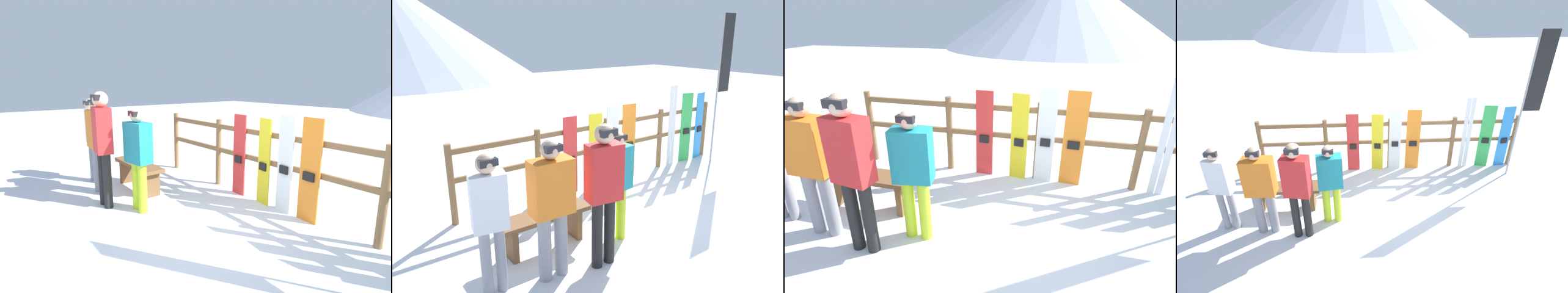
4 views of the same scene
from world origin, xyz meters
TOP-DOWN VIEW (x-y plane):
  - ground_plane at (0.00, 0.00)m, footprint 40.00×40.00m
  - fence at (0.00, 1.69)m, footprint 5.82×0.10m
  - bench at (-2.09, 0.36)m, footprint 1.27×0.36m
  - person_white at (-2.99, -0.13)m, footprint 0.40×0.27m
  - person_red at (-1.70, -0.40)m, footprint 0.45×0.29m
  - person_orange at (-2.32, -0.25)m, footprint 0.49×0.28m
  - person_teal at (-1.22, -0.05)m, footprint 0.45×0.29m
  - snowboard_red at (-0.83, 1.63)m, footprint 0.27×0.06m
  - snowboard_yellow at (-0.29, 1.63)m, footprint 0.26×0.09m
  - snowboard_white at (0.11, 1.63)m, footprint 0.27×0.07m
  - snowboard_orange at (0.51, 1.63)m, footprint 0.31×0.07m
  - ski_pair_white at (1.72, 1.64)m, footprint 0.19×0.02m
  - snowboard_green at (2.17, 1.63)m, footprint 0.28×0.09m
  - snowboard_blue at (2.61, 1.63)m, footprint 0.26×0.08m
  - rental_flag at (2.75, 1.26)m, footprint 0.40×0.04m

SIDE VIEW (x-z plane):
  - ground_plane at x=0.00m, z-range 0.00..0.00m
  - bench at x=-2.09m, z-range 0.11..0.60m
  - snowboard_yellow at x=-0.29m, z-range 0.00..1.37m
  - snowboard_red at x=-0.83m, z-range 0.00..1.38m
  - snowboard_orange at x=0.51m, z-range 0.00..1.45m
  - snowboard_white at x=0.11m, z-range 0.00..1.46m
  - snowboard_blue at x=2.61m, z-range 0.00..1.47m
  - fence at x=0.00m, z-range 0.12..1.36m
  - snowboard_green at x=2.17m, z-range 0.00..1.51m
  - ski_pair_white at x=1.72m, z-range 0.00..1.70m
  - person_teal at x=-1.22m, z-range 0.12..1.67m
  - person_white at x=-2.99m, z-range 0.15..1.76m
  - person_orange at x=-2.32m, z-range 0.12..1.79m
  - person_red at x=-1.70m, z-range 0.16..1.94m
  - rental_flag at x=2.75m, z-range 0.44..3.56m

